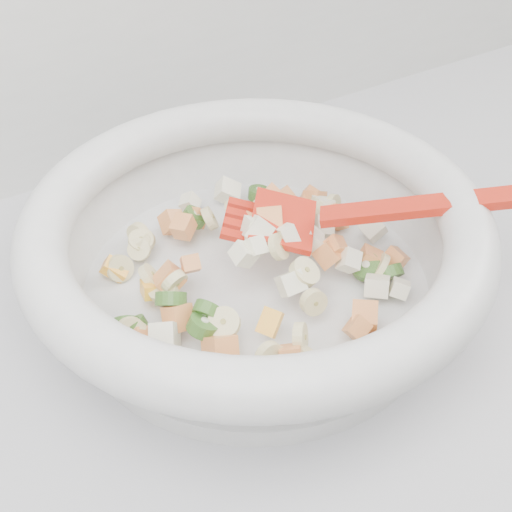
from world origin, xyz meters
TOP-DOWN VIEW (x-y plane):
  - counter at (0.00, 1.45)m, footprint 2.00×0.60m
  - mixing_bowl at (-0.04, 1.44)m, footprint 0.46×0.42m

SIDE VIEW (x-z plane):
  - counter at x=0.00m, z-range 0.00..0.90m
  - mixing_bowl at x=-0.04m, z-range 0.90..1.03m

